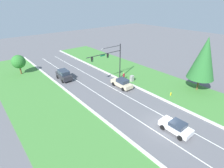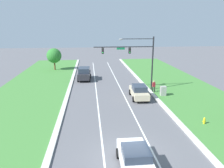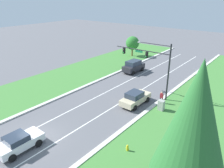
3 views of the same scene
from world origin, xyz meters
name	(u,v)px [view 2 (image 2 of 3)]	position (x,y,z in m)	size (l,w,h in m)	color
ground_plane	(128,154)	(0.00, 0.00, 0.00)	(160.00, 160.00, 0.00)	#5B5B60
curb_strip_right	(203,149)	(5.65, 0.00, 0.07)	(0.50, 90.00, 0.15)	beige
curb_strip_left	(48,158)	(-5.65, 0.00, 0.07)	(0.50, 90.00, 0.15)	beige
lane_stripe_inner_left	(103,155)	(-1.80, 0.00, 0.00)	(0.14, 81.00, 0.01)	white
lane_stripe_inner_right	(153,152)	(1.80, 0.00, 0.00)	(0.14, 81.00, 0.01)	white
traffic_signal_mast	(136,55)	(3.67, 15.68, 5.05)	(8.23, 0.41, 7.52)	black
white_sedan	(135,158)	(0.11, -1.72, 0.81)	(2.09, 4.11, 1.58)	white
champagne_sedan	(139,92)	(3.49, 12.21, 0.87)	(2.14, 4.72, 1.74)	beige
charcoal_suv	(84,74)	(-3.58, 22.71, 1.09)	(2.32, 4.61, 2.13)	#28282D
utility_cabinet	(163,91)	(6.84, 12.74, 0.66)	(0.70, 0.60, 1.32)	#9E9E99
pedestrian	(154,86)	(6.05, 14.37, 0.94)	(0.40, 0.25, 1.69)	black
fire_hydrant	(204,121)	(7.87, 4.07, 0.34)	(0.34, 0.20, 0.70)	gold
oak_near_left_tree	(54,56)	(-9.83, 31.81, 2.99)	(2.99, 2.99, 4.50)	brown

